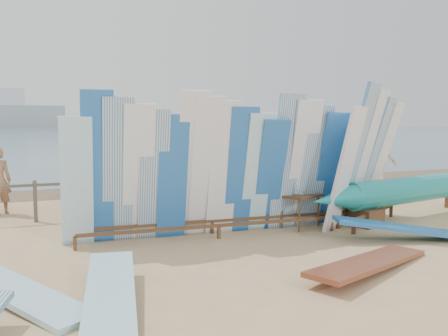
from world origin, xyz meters
name	(u,v)px	position (x,y,z in m)	size (l,w,h in m)	color
ground	(163,246)	(0.00, 0.00, 0.00)	(160.00, 160.00, 0.00)	tan
ocean	(37,130)	(0.00, 128.00, 0.00)	(320.00, 240.00, 0.02)	#436478
wet_sand_strip	(103,191)	(0.00, 7.20, 0.00)	(40.00, 2.60, 0.01)	brown
fence	(128,188)	(0.00, 3.00, 0.63)	(12.08, 0.08, 0.90)	#655E4C
main_surfboard_rack	(215,172)	(1.12, 0.35, 1.22)	(5.48, 1.08, 2.70)	brown
side_surfboard_rack	(365,162)	(4.43, 0.20, 1.32)	(2.55, 1.89, 2.92)	brown
outrigger_canoe	(419,190)	(6.08, 0.34, 0.60)	(6.58, 1.84, 0.94)	brown
vendor_table	(300,210)	(2.99, 0.38, 0.36)	(0.99, 0.86, 1.09)	brown
flat_board_c	(369,270)	(2.45, -2.43, 0.00)	(0.56, 2.70, 0.07)	brown
flat_board_b	(110,312)	(-1.29, -2.56, 0.00)	(0.56, 2.70, 0.07)	#8DCAE3
flat_board_d	(408,240)	(4.26, -1.30, 0.00)	(0.56, 2.70, 0.07)	#2463B4
flat_board_a	(14,298)	(-2.32, -1.68, 0.00)	(0.56, 2.70, 0.07)	#8DCAE3
beach_chair_left	(108,199)	(-0.35, 3.86, 0.27)	(0.83, 0.83, 0.94)	#B51323
beach_chair_right	(176,195)	(1.37, 3.78, 0.27)	(0.62, 0.64, 0.92)	#B51323
stroller	(176,187)	(1.51, 4.20, 0.43)	(0.78, 0.92, 1.08)	#B51323
beachgoer_8	(229,166)	(3.49, 5.26, 0.81)	(0.79, 0.38, 1.62)	beige
beachgoer_10	(304,165)	(5.17, 3.78, 0.92)	(1.08, 0.47, 1.85)	#8C6042
beachgoer_4	(108,172)	(-0.32, 3.83, 0.94)	(1.10, 0.47, 1.87)	#8C6042
beachgoer_6	(238,167)	(3.71, 5.09, 0.80)	(0.79, 0.38, 1.61)	tan
beachgoer_3	(83,164)	(-0.65, 6.34, 0.92)	(1.19, 0.49, 1.84)	tan
beachgoer_extra_0	(382,157)	(9.40, 5.39, 0.93)	(1.20, 0.50, 1.86)	tan
beachgoer_5	(115,165)	(0.35, 6.82, 0.83)	(1.54, 0.50, 1.66)	beige
beachgoer_9	(275,157)	(5.89, 6.80, 0.92)	(1.19, 0.49, 1.85)	tan
beachgoer_7	(238,160)	(4.27, 6.40, 0.91)	(0.66, 0.36, 1.81)	#8C6042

